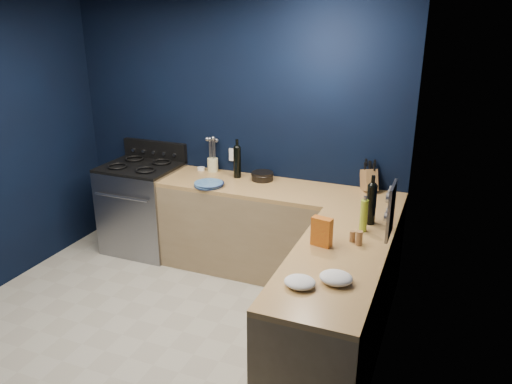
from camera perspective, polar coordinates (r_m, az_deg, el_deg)
The scene contains 26 objects.
floor at distance 4.23m, azimuth -12.61°, elevation -16.45°, with size 3.50×3.50×0.02m, color #AAA695.
wall_back at distance 5.07m, azimuth -2.56°, elevation 6.74°, with size 3.50×0.02×2.60m, color black.
wall_right at distance 2.99m, azimuth 14.52°, elevation -3.74°, with size 0.02×3.50×2.60m, color black.
cab_back at distance 4.86m, azimuth 2.48°, elevation -4.75°, with size 2.30×0.63×0.86m, color #8D7553.
top_back at distance 4.69m, azimuth 2.56°, elevation 0.25°, with size 2.30×0.63×0.04m, color brown.
cab_right at distance 3.70m, azimuth 8.86°, elevation -13.75°, with size 0.63×1.67×0.86m, color #8D7553.
top_right at distance 3.47m, azimuth 9.25°, elevation -7.56°, with size 0.63×1.67×0.04m, color brown.
gas_range at distance 5.49m, azimuth -12.78°, elevation -1.89°, with size 0.76×0.66×0.92m, color gray.
oven_door at distance 5.27m, azimuth -14.69°, elevation -3.17°, with size 0.59×0.02×0.42m, color black.
cooktop at distance 5.34m, azimuth -13.17°, elevation 2.84°, with size 0.76×0.66×0.03m, color black.
backguard at distance 5.55m, azimuth -11.50°, elevation 4.75°, with size 0.76×0.06×0.20m, color black.
spice_panel at distance 3.54m, azimuth 15.24°, elevation -2.08°, with size 0.02×0.28×0.38m, color gray.
wall_outlet at distance 5.11m, azimuth -2.62°, elevation 4.29°, with size 0.09×0.02×0.13m, color white.
plate_stack at distance 4.75m, azimuth -5.46°, elevation 0.89°, with size 0.28×0.28×0.03m, color #2C5395.
ramekin at distance 5.23m, azimuth -6.31°, elevation 2.67°, with size 0.08×0.08×0.03m, color white.
utensil_crock at distance 5.17m, azimuth -4.98°, elevation 3.13°, with size 0.11×0.11×0.14m, color beige.
wine_bottle_back at distance 4.93m, azimuth -2.17°, elevation 3.41°, with size 0.08×0.08×0.31m, color black.
lemon_basket at distance 4.88m, azimuth 0.74°, elevation 1.83°, with size 0.21×0.21×0.08m, color black.
knife_block at distance 4.70m, azimuth 12.82°, elevation 1.34°, with size 0.11×0.18×0.20m, color brown.
wine_bottle_right at distance 3.95m, azimuth 13.06°, elevation -1.43°, with size 0.08×0.08×0.32m, color black.
oil_bottle at distance 3.82m, azimuth 12.26°, elevation -2.67°, with size 0.06×0.06×0.25m, color #96AF26.
spice_jar_near at distance 3.62m, azimuth 11.75°, elevation -5.20°, with size 0.05×0.05×0.11m, color olive.
spice_jar_far at distance 3.67m, azimuth 11.00°, elevation -5.00°, with size 0.04×0.04×0.08m, color olive.
crouton_bag at distance 3.54m, azimuth 7.55°, elevation -4.54°, with size 0.14×0.07×0.21m, color #A1070E.
towel_front at distance 3.12m, azimuth 9.17°, elevation -9.69°, with size 0.21×0.18×0.07m, color white.
towel_end at distance 3.07m, azimuth 5.05°, elevation -10.25°, with size 0.19×0.18×0.06m, color white.
Camera 1 is at (2.06, -2.73, 2.48)m, focal length 34.87 mm.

